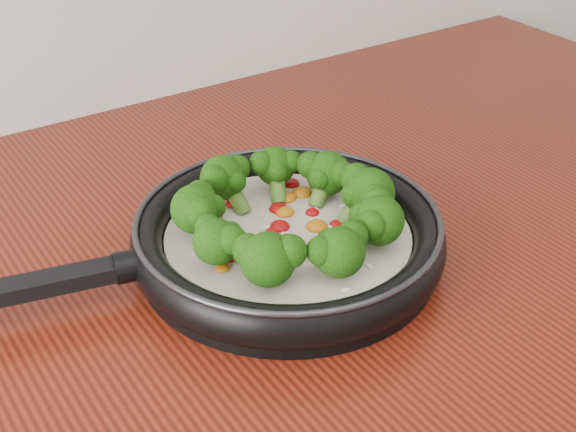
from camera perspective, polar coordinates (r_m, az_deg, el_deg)
skillet at (r=0.74m, az=-0.13°, el=-1.25°), size 0.48×0.35×0.08m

